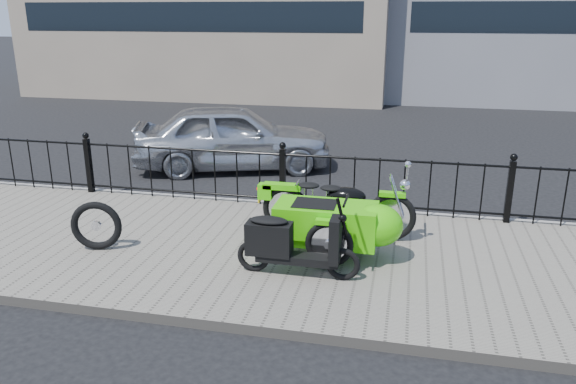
% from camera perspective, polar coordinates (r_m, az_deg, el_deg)
% --- Properties ---
extents(ground, '(120.00, 120.00, 0.00)m').
position_cam_1_polar(ground, '(8.16, -2.59, -5.13)').
color(ground, black).
rests_on(ground, ground).
extents(sidewalk, '(30.00, 3.80, 0.12)m').
position_cam_1_polar(sidewalk, '(7.69, -3.57, -6.13)').
color(sidewalk, slate).
rests_on(sidewalk, ground).
extents(curb, '(30.00, 0.10, 0.12)m').
position_cam_1_polar(curb, '(9.44, -0.35, -1.46)').
color(curb, gray).
rests_on(curb, ground).
extents(iron_fence, '(14.11, 0.11, 1.08)m').
position_cam_1_polar(iron_fence, '(9.15, -0.55, 1.38)').
color(iron_fence, black).
rests_on(iron_fence, sidewalk).
extents(motorcycle_sidecar, '(2.28, 1.48, 0.98)m').
position_cam_1_polar(motorcycle_sidecar, '(7.35, 5.43, -2.84)').
color(motorcycle_sidecar, black).
rests_on(motorcycle_sidecar, sidewalk).
extents(scooter, '(1.52, 0.44, 1.03)m').
position_cam_1_polar(scooter, '(6.77, 0.10, -5.32)').
color(scooter, black).
rests_on(scooter, sidewalk).
extents(spare_tire, '(0.68, 0.26, 0.68)m').
position_cam_1_polar(spare_tire, '(7.92, -18.90, -3.26)').
color(spare_tire, black).
rests_on(spare_tire, sidewalk).
extents(sedan_car, '(4.36, 2.81, 1.38)m').
position_cam_1_polar(sedan_car, '(11.83, -5.61, 5.62)').
color(sedan_car, '#B5B7BC').
rests_on(sedan_car, ground).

